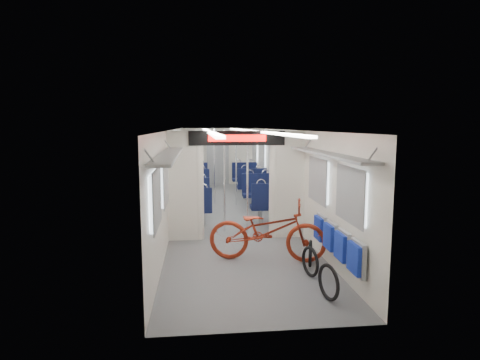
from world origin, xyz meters
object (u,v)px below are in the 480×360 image
Objects in this scene: flip_bench at (336,241)px; bike_hoop_a at (328,284)px; bicycle at (267,231)px; bike_hoop_c at (310,255)px; stanchion_far_left at (214,167)px; bike_hoop_b at (310,263)px; stanchion_far_right at (236,168)px; seat_bay_far_left at (195,179)px; stanchion_near_left at (224,181)px; stanchion_near_right at (247,183)px; seat_bay_near_right at (263,195)px; seat_bay_far_right at (248,178)px; seat_bay_near_left at (194,199)px.

bike_hoop_a is (-0.40, -0.85, -0.35)m from flip_bench.
bicycle is at bearing 137.44° from flip_bench.
bike_hoop_c is 5.99m from stanchion_far_left.
stanchion_far_right reaches higher than bike_hoop_b.
bike_hoop_a is 0.23× the size of seat_bay_far_left.
bike_hoop_b is at bearing -68.34° from stanchion_near_left.
bike_hoop_b is at bearing -78.51° from stanchion_far_left.
bicycle reaches higher than flip_bench.
stanchion_near_right reaches higher than bike_hoop_a.
bike_hoop_c is 0.21× the size of seat_bay_near_right.
seat_bay_near_right is at bearing -90.00° from seat_bay_far_right.
seat_bay_near_left is 3.47m from seat_bay_far_left.
bike_hoop_c is at bearing -62.05° from seat_bay_near_left.
seat_bay_near_right is 2.02m from stanchion_near_left.
stanchion_far_right reaches higher than bike_hoop_a.
stanchion_far_right is (0.64, -0.28, 0.00)m from stanchion_far_left.
stanchion_far_left is at bearing 103.56° from bike_hoop_c.
bike_hoop_a is 1.04× the size of bike_hoop_b.
seat_bay_far_left reaches higher than seat_bay_far_right.
seat_bay_far_left is 2.28m from stanchion_far_right.
bike_hoop_a is 0.23× the size of stanchion_near_left.
bike_hoop_a is 8.81m from seat_bay_far_left.
flip_bench is 1.07× the size of seat_bay_near_left.
seat_bay_near_right is at bearing 5.54° from bicycle.
stanchion_near_left is (-1.16, -4.87, 0.59)m from seat_bay_far_right.
seat_bay_far_right is at bearing 72.52° from stanchion_far_right.
flip_bench is at bearing -73.54° from seat_bay_far_left.
seat_bay_far_right is (1.87, 3.59, 0.04)m from seat_bay_near_left.
seat_bay_near_right is 0.94× the size of stanchion_far_left.
stanchion_far_left reaches higher than bicycle.
seat_bay_near_right is at bearing 53.05° from stanchion_near_left.
flip_bench is 0.93× the size of seat_bay_far_right.
stanchion_near_right is (-1.09, 2.70, 0.57)m from flip_bench.
seat_bay_far_left reaches higher than bike_hoop_a.
flip_bench is at bearing -5.01° from bike_hoop_b.
stanchion_near_right reaches higher than seat_bay_far_right.
seat_bay_far_right is 2.13m from stanchion_far_left.
seat_bay_far_left is (-1.89, 8.59, 0.34)m from bike_hoop_a.
bike_hoop_a is at bearing -148.04° from bicycle.
bike_hoop_a is at bearing -77.58° from seat_bay_far_left.
bicycle is 4.22× the size of bike_hoop_b.
bike_hoop_c is (0.13, 0.44, -0.02)m from bike_hoop_b.
seat_bay_near_left is 0.85× the size of seat_bay_far_left.
seat_bay_far_left reaches higher than bike_hoop_b.
flip_bench is at bearing -61.82° from seat_bay_near_left.
flip_bench is 0.91× the size of seat_bay_far_left.
bike_hoop_a is 1.11× the size of bike_hoop_c.
stanchion_far_left reaches higher than bike_hoop_a.
bike_hoop_a is at bearing -95.23° from bike_hoop_c.
seat_bay_far_right is 0.97× the size of stanchion_near_left.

